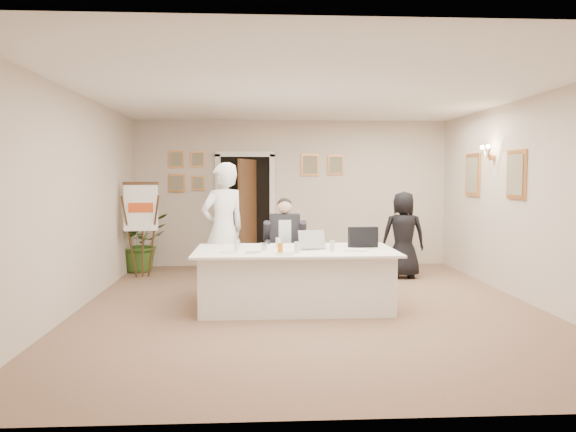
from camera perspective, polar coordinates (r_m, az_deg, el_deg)
The scene contains 28 objects.
floor at distance 7.56m, azimuth 2.10°, elevation -9.13°, with size 7.00×7.00×0.00m, color brown.
ceiling at distance 7.44m, azimuth 2.16°, elevation 12.36°, with size 6.00×7.00×0.02m, color white.
wall_back at distance 10.86m, azimuth 0.40°, elevation 2.32°, with size 6.00×0.10×2.80m, color beige.
wall_front at distance 3.91m, azimuth 6.95°, elevation -0.69°, with size 6.00×0.10×2.80m, color beige.
wall_left at distance 7.69m, azimuth -20.72°, elevation 1.37°, with size 0.10×7.00×2.80m, color beige.
wall_right at distance 8.21m, azimuth 23.46°, elevation 1.45°, with size 0.10×7.00×2.80m, color beige.
doorway at distance 10.68m, azimuth -4.28°, elevation 0.37°, with size 1.14×0.86×2.20m.
pictures_back_wall at distance 10.80m, azimuth -3.85°, elevation 4.69°, with size 3.40×0.06×0.80m, color #D28847, non-canonical shape.
pictures_right_wall at distance 9.28m, azimuth 20.02°, elevation 3.96°, with size 0.06×2.20×0.80m, color #D28847, non-canonical shape.
wall_sconce at distance 9.26m, azimuth 19.67°, elevation 6.13°, with size 0.20×0.30×0.24m, color #CC7C41, non-canonical shape.
conference_table at distance 7.38m, azimuth 0.70°, elevation -6.34°, with size 2.59×1.39×0.78m.
seated_man at distance 8.32m, azimuth -0.34°, elevation -2.95°, with size 0.61×0.65×1.42m, color black, non-canonical shape.
flip_chart at distance 9.81m, azimuth -14.65°, elevation -1.85°, with size 0.57×0.39×1.59m.
standing_man at distance 8.09m, azimuth -6.58°, elevation -1.40°, with size 0.70×0.46×1.92m, color white.
standing_woman at distance 9.71m, azimuth 11.64°, elevation -1.88°, with size 0.72×0.47×1.47m, color black.
potted_palm at distance 10.54m, azimuth -14.79°, elevation -2.59°, with size 0.96×0.83×1.06m, color #30531B.
laptop at distance 7.37m, azimuth 2.33°, elevation -2.26°, with size 0.35×0.37×0.28m, color #B7BABC, non-canonical shape.
laptop_bag at distance 7.57m, azimuth 7.62°, elevation -2.15°, with size 0.39×0.11×0.27m, color black.
paper_stack at distance 7.20m, azimuth 6.89°, elevation -3.44°, with size 0.27×0.19×0.03m, color white.
plate_left at distance 7.04m, azimuth -6.02°, elevation -3.66°, with size 0.21×0.21×0.01m, color white.
plate_mid at distance 6.95m, azimuth -3.58°, elevation -3.74°, with size 0.20×0.20×0.01m, color white.
plate_near at distance 6.84m, azimuth -0.35°, elevation -3.86°, with size 0.23×0.23×0.01m, color white.
glass_a at distance 7.21m, azimuth -5.23°, elevation -2.97°, with size 0.07×0.07×0.14m, color silver.
glass_b at distance 6.97m, azimuth 0.92°, elevation -3.19°, with size 0.07×0.07×0.14m, color silver.
glass_c at distance 7.13m, azimuth 4.50°, elevation -3.05°, with size 0.06×0.06×0.14m, color silver.
glass_d at distance 7.46m, azimuth -0.99°, elevation -2.72°, with size 0.07×0.07×0.14m, color silver.
oj_glass at distance 6.91m, azimuth -0.79°, elevation -3.30°, with size 0.06×0.06×0.13m, color orange.
steel_jug at distance 7.15m, azimuth -2.45°, elevation -3.13°, with size 0.08×0.08×0.11m, color silver.
Camera 1 is at (-0.69, -7.33, 1.72)m, focal length 35.00 mm.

